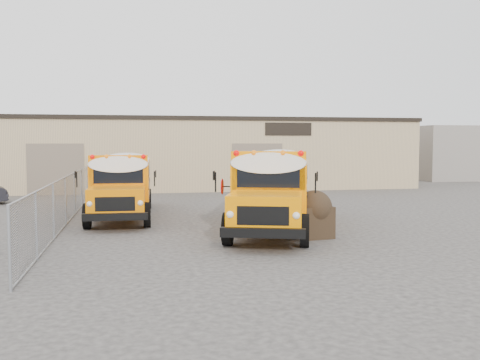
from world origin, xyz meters
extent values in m
plane|color=#33312F|center=(0.00, 0.00, 0.00)|extent=(120.00, 120.00, 0.00)
cube|color=tan|center=(0.00, 20.00, 2.25)|extent=(30.00, 10.00, 4.50)
cube|color=black|center=(0.00, 20.00, 4.55)|extent=(30.20, 10.20, 0.25)
cube|color=black|center=(6.00, 14.98, 3.90)|extent=(3.00, 0.08, 0.80)
cube|color=#6E5F4E|center=(-8.00, 14.98, 1.50)|extent=(3.20, 0.08, 3.00)
cube|color=#6E5F4E|center=(4.00, 14.98, 1.50)|extent=(3.20, 0.08, 3.00)
cylinder|color=gray|center=(-6.00, -6.00, 0.90)|extent=(0.07, 0.07, 1.80)
cylinder|color=gray|center=(-6.00, -3.00, 0.90)|extent=(0.07, 0.07, 1.80)
cylinder|color=gray|center=(-6.00, 0.00, 0.90)|extent=(0.07, 0.07, 1.80)
cylinder|color=gray|center=(-6.00, 3.00, 0.90)|extent=(0.07, 0.07, 1.80)
cylinder|color=gray|center=(-6.00, 6.00, 0.90)|extent=(0.07, 0.07, 1.80)
cylinder|color=gray|center=(-6.00, 9.00, 0.90)|extent=(0.07, 0.07, 1.80)
cylinder|color=gray|center=(-6.00, 12.00, 0.90)|extent=(0.07, 0.07, 1.80)
cylinder|color=gray|center=(-6.00, 3.00, 1.78)|extent=(0.05, 18.00, 0.05)
cylinder|color=gray|center=(-6.00, 3.00, 0.05)|extent=(0.05, 18.00, 0.05)
cube|color=gray|center=(-6.00, 3.00, 0.90)|extent=(0.02, 18.00, 1.70)
cube|color=gray|center=(24.00, 24.00, 2.20)|extent=(10.00, 8.00, 4.40)
cube|color=orange|center=(-3.81, 11.46, 1.36)|extent=(2.42, 6.76, 1.81)
cube|color=orange|center=(-3.95, 7.15, 0.96)|extent=(2.00, 2.00, 1.01)
cube|color=black|center=(-3.92, 8.14, 1.87)|extent=(1.81, 0.11, 0.66)
cube|color=white|center=(-3.81, 11.46, 2.40)|extent=(2.42, 6.83, 0.35)
cube|color=orange|center=(-3.91, 8.34, 2.42)|extent=(2.17, 0.51, 0.32)
sphere|color=#E50705|center=(-4.84, 8.17, 2.53)|extent=(0.18, 0.18, 0.18)
sphere|color=#E50705|center=(-2.99, 8.11, 2.53)|extent=(0.18, 0.18, 0.18)
sphere|color=orange|center=(-4.33, 8.15, 2.53)|extent=(0.18, 0.18, 0.18)
sphere|color=orange|center=(-3.50, 8.12, 2.53)|extent=(0.18, 0.18, 0.18)
cube|color=black|center=(-3.98, 6.11, 0.56)|extent=(2.16, 0.26, 0.25)
cube|color=black|center=(-3.70, 14.86, 0.56)|extent=(2.16, 0.25, 0.25)
cube|color=black|center=(-3.81, 11.46, 1.29)|extent=(2.45, 6.63, 0.05)
cube|color=black|center=(-3.80, 11.73, 1.87)|extent=(2.41, 5.71, 0.55)
cylinder|color=black|center=(-4.99, 7.28, 0.46)|extent=(0.28, 0.92, 0.92)
cylinder|color=black|center=(-2.90, 7.21, 0.46)|extent=(0.28, 0.92, 0.92)
cylinder|color=black|center=(-4.81, 12.83, 0.46)|extent=(0.28, 0.92, 0.92)
cylinder|color=black|center=(-2.72, 12.77, 0.46)|extent=(0.28, 0.92, 0.92)
cube|color=#FF8C00|center=(3.43, 7.41, 1.47)|extent=(4.48, 7.59, 1.94)
cube|color=#FF8C00|center=(2.00, 2.98, 1.04)|extent=(2.63, 2.63, 1.09)
cube|color=black|center=(2.33, 4.00, 2.01)|extent=(1.87, 0.65, 0.71)
cube|color=white|center=(3.43, 7.41, 2.58)|extent=(4.51, 7.66, 0.38)
cube|color=#FF8C00|center=(2.39, 4.20, 2.61)|extent=(2.36, 1.17, 0.34)
sphere|color=#E50705|center=(1.38, 4.30, 2.72)|extent=(0.19, 0.19, 0.19)
sphere|color=#E50705|center=(3.27, 3.69, 2.72)|extent=(0.19, 0.19, 0.19)
sphere|color=orange|center=(1.90, 4.13, 2.72)|extent=(0.19, 0.19, 0.19)
sphere|color=orange|center=(2.75, 3.86, 2.72)|extent=(0.19, 0.19, 0.19)
cube|color=black|center=(1.65, 1.92, 0.61)|extent=(2.27, 0.92, 0.27)
cube|color=black|center=(4.57, 10.89, 0.61)|extent=(2.27, 0.90, 0.27)
cube|color=black|center=(3.43, 7.41, 1.39)|extent=(4.47, 7.46, 0.06)
cube|color=black|center=(3.52, 7.68, 2.01)|extent=(4.16, 6.52, 0.59)
cylinder|color=black|center=(0.96, 3.43, 0.49)|extent=(0.56, 1.02, 0.99)
cylinder|color=black|center=(3.10, 2.74, 0.49)|extent=(0.56, 1.02, 0.99)
cylinder|color=black|center=(2.81, 9.13, 0.49)|extent=(0.56, 1.02, 0.99)
cylinder|color=black|center=(4.95, 8.43, 0.49)|extent=(0.56, 1.02, 0.99)
cylinder|color=#BF0505|center=(1.14, 5.56, 1.58)|extent=(0.19, 0.51, 0.53)
cube|color=black|center=(2.15, -1.22, 0.51)|extent=(1.14, 1.05, 1.02)
sphere|color=black|center=(2.15, -1.22, 0.97)|extent=(1.12, 1.12, 1.12)
camera|label=1|loc=(-3.47, -17.42, 3.05)|focal=40.00mm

